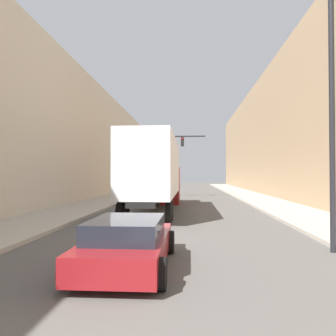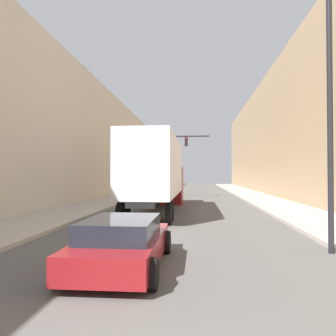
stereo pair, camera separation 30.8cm
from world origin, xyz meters
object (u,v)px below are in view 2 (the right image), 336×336
semi_truck (158,173)px  sedan_car (122,243)px  street_lamp (330,72)px  traffic_signal_gantry (158,153)px

semi_truck → sedan_car: 12.19m
semi_truck → street_lamp: bearing=-58.6°
traffic_signal_gantry → street_lamp: (7.66, -21.95, 0.84)m
sedan_car → street_lamp: street_lamp is taller
sedan_car → traffic_signal_gantry: traffic_signal_gantry is taller
semi_truck → sedan_car: bearing=-87.3°
sedan_car → street_lamp: size_ratio=0.52×
traffic_signal_gantry → street_lamp: bearing=-70.8°
semi_truck → traffic_signal_gantry: bearing=97.1°
semi_truck → sedan_car: size_ratio=3.08×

